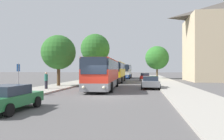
{
  "coord_description": "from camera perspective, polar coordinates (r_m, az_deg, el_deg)",
  "views": [
    {
      "loc": [
        3.24,
        -17.19,
        2.15
      ],
      "look_at": [
        -0.71,
        10.7,
        2.09
      ],
      "focal_mm": 35.0,
      "sensor_mm": 36.0,
      "label": 1
    }
  ],
  "objects": [
    {
      "name": "bus_stop_sign",
      "position": [
        19.58,
        -23.27,
        -1.2
      ],
      "size": [
        0.08,
        0.45,
        2.49
      ],
      "color": "gray",
      "rests_on": "sidewalk_left"
    },
    {
      "name": "tree_left_near",
      "position": [
        42.52,
        -4.4,
        5.61
      ],
      "size": [
        5.62,
        5.62,
        8.89
      ],
      "color": "#513D23",
      "rests_on": "sidewalk_left"
    },
    {
      "name": "pedestrian_waiting_far",
      "position": [
        23.64,
        -16.82,
        -2.58
      ],
      "size": [
        0.36,
        0.36,
        1.75
      ],
      "rotation": [
        0.0,
        0.0,
        0.5
      ],
      "color": "#23232D",
      "rests_on": "sidewalk_left"
    },
    {
      "name": "parked_car_left_curb",
      "position": [
        12.49,
        -25.47,
        -6.49
      ],
      "size": [
        2.04,
        4.16,
        1.35
      ],
      "rotation": [
        0.0,
        0.0,
        -0.02
      ],
      "color": "#236B38",
      "rests_on": "ground_plane"
    },
    {
      "name": "bus_middle",
      "position": [
        37.32,
        1.0,
        -0.44
      ],
      "size": [
        2.96,
        11.62,
        3.33
      ],
      "rotation": [
        0.0,
        0.0,
        0.02
      ],
      "color": "#2D2D2D",
      "rests_on": "ground_plane"
    },
    {
      "name": "ground_plane",
      "position": [
        17.63,
        -2.61,
        -6.88
      ],
      "size": [
        300.0,
        300.0,
        0.0
      ],
      "primitive_type": "plane",
      "color": "#565454",
      "rests_on": "ground"
    },
    {
      "name": "parked_car_right_near",
      "position": [
        24.92,
        9.98,
        -3.12
      ],
      "size": [
        2.05,
        4.42,
        1.39
      ],
      "rotation": [
        0.0,
        0.0,
        3.14
      ],
      "color": "slate",
      "rests_on": "ground_plane"
    },
    {
      "name": "tree_right_near",
      "position": [
        51.65,
        11.69,
        3.14
      ],
      "size": [
        5.43,
        5.43,
        7.44
      ],
      "color": "brown",
      "rests_on": "sidewalk_right"
    },
    {
      "name": "bus_front",
      "position": [
        23.83,
        -2.3,
        -0.88
      ],
      "size": [
        3.06,
        11.62,
        3.23
      ],
      "rotation": [
        0.0,
        0.0,
        0.04
      ],
      "color": "gray",
      "rests_on": "ground_plane"
    },
    {
      "name": "sidewalk_right",
      "position": [
        17.72,
        20.39,
        -6.6
      ],
      "size": [
        4.0,
        120.0,
        0.15
      ],
      "primitive_type": "cube",
      "color": "#A39E93",
      "rests_on": "ground_plane"
    },
    {
      "name": "sidewalk_left",
      "position": [
        20.12,
        -22.71,
        -5.8
      ],
      "size": [
        4.0,
        120.0,
        0.15
      ],
      "primitive_type": "cube",
      "color": "#A39E93",
      "rests_on": "ground_plane"
    },
    {
      "name": "bus_rear",
      "position": [
        52.99,
        3.48,
        -0.31
      ],
      "size": [
        2.83,
        11.67,
        3.26
      ],
      "rotation": [
        0.0,
        0.0,
        0.01
      ],
      "color": "#2D519E",
      "rests_on": "ground_plane"
    },
    {
      "name": "parked_car_right_far",
      "position": [
        44.41,
        8.56,
        -1.68
      ],
      "size": [
        2.11,
        3.95,
        1.44
      ],
      "rotation": [
        0.0,
        0.0,
        3.15
      ],
      "color": "red",
      "rests_on": "ground_plane"
    },
    {
      "name": "tree_left_far",
      "position": [
        27.97,
        -13.79,
        4.49
      ],
      "size": [
        4.26,
        4.26,
        6.27
      ],
      "color": "#47331E",
      "rests_on": "sidewalk_left"
    }
  ]
}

